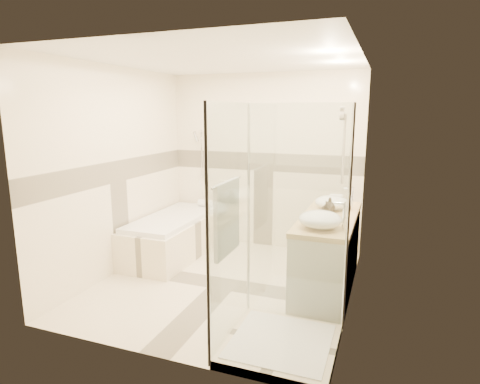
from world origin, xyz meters
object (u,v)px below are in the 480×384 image
(vessel_sink_far, at_px, (320,219))
(amenity_bottle_b, at_px, (330,205))
(vanity, at_px, (328,252))
(vessel_sink_near, at_px, (332,202))
(bathtub, at_px, (174,234))
(amenity_bottle_a, at_px, (326,210))
(shower_enclosure, at_px, (271,288))

(vessel_sink_far, bearing_deg, amenity_bottle_b, 90.00)
(vanity, xyz_separation_m, vessel_sink_near, (-0.02, 0.32, 0.50))
(bathtub, bearing_deg, vessel_sink_far, -21.93)
(amenity_bottle_a, relative_size, amenity_bottle_b, 1.10)
(vessel_sink_far, height_order, amenity_bottle_b, amenity_bottle_b)
(shower_enclosure, relative_size, amenity_bottle_b, 12.08)
(amenity_bottle_a, bearing_deg, bathtub, 167.06)
(shower_enclosure, bearing_deg, amenity_bottle_a, 76.44)
(amenity_bottle_a, height_order, amenity_bottle_b, amenity_bottle_a)
(bathtub, bearing_deg, vessel_sink_near, -0.89)
(vessel_sink_near, bearing_deg, vanity, -86.39)
(shower_enclosure, bearing_deg, bathtub, 138.90)
(amenity_bottle_b, bearing_deg, vessel_sink_far, -90.00)
(vessel_sink_near, bearing_deg, amenity_bottle_a, -90.00)
(shower_enclosure, bearing_deg, amenity_bottle_b, 79.14)
(vanity, distance_m, vessel_sink_near, 0.59)
(vanity, relative_size, shower_enclosure, 0.79)
(vessel_sink_far, bearing_deg, vanity, 87.75)
(vanity, distance_m, shower_enclosure, 1.31)
(vanity, bearing_deg, vessel_sink_near, 93.61)
(shower_enclosure, height_order, vessel_sink_near, shower_enclosure)
(vessel_sink_near, bearing_deg, amenity_bottle_b, -90.00)
(bathtub, bearing_deg, amenity_bottle_b, -5.34)
(vanity, height_order, amenity_bottle_b, amenity_bottle_b)
(vanity, relative_size, amenity_bottle_a, 8.69)
(bathtub, height_order, vessel_sink_far, vessel_sink_far)
(vanity, bearing_deg, bathtub, 170.75)
(bathtub, relative_size, amenity_bottle_b, 10.07)
(amenity_bottle_a, bearing_deg, vanity, 81.84)
(shower_enclosure, height_order, amenity_bottle_b, shower_enclosure)
(vessel_sink_far, height_order, amenity_bottle_a, amenity_bottle_a)
(shower_enclosure, relative_size, amenity_bottle_a, 10.95)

